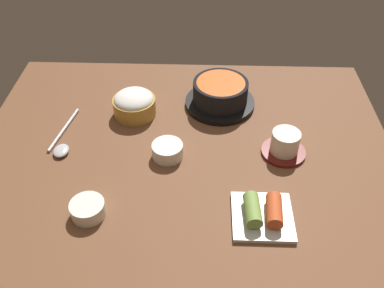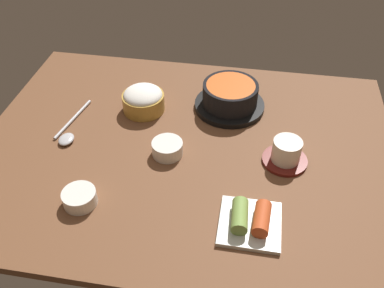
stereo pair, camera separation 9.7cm
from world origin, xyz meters
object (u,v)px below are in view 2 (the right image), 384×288
Objects in this scene: kimchi_plate at (250,220)px; rice_bowl at (143,99)px; stone_pot at (230,97)px; banchan_cup_center at (167,148)px; spoon at (69,132)px; side_bowl_near at (80,197)px; tea_cup_with_saucer at (286,153)px.

rice_bowl is at bearing 132.00° from kimchi_plate.
stone_pot reaches higher than banchan_cup_center.
kimchi_plate reaches higher than spoon.
tea_cup_with_saucer is at bearing 25.17° from side_bowl_near.
tea_cup_with_saucer is at bearing -51.68° from stone_pot.
banchan_cup_center reaches higher than side_bowl_near.
side_bowl_near is (-41.94, -19.71, -1.03)cm from tea_cup_with_saucer.
side_bowl_near is 23.43cm from spoon.
spoon is at bearing -140.81° from rice_bowl.
stone_pot is at bearing 58.69° from banchan_cup_center.
rice_bowl is 34.04cm from side_bowl_near.
kimchi_plate is 50.55cm from spoon.
spoon is at bearing 173.54° from banchan_cup_center.
stone_pot is 1.68× the size of rice_bowl.
rice_bowl reaches higher than tea_cup_with_saucer.
kimchi_plate reaches higher than banchan_cup_center.
tea_cup_with_saucer reaches higher than banchan_cup_center.
kimchi_plate is 1.72× the size of side_bowl_near.
stone_pot reaches higher than spoon.
rice_bowl reaches higher than side_bowl_near.
side_bowl_near is at bearing -179.91° from kimchi_plate.
spoon is (-38.19, -17.63, -2.86)cm from stone_pot.
rice_bowl is 0.59× the size of spoon.
tea_cup_with_saucer reaches higher than spoon.
banchan_cup_center is at bearing -6.46° from spoon.
kimchi_plate is at bearing -78.26° from stone_pot.
rice_bowl is 18.71cm from banchan_cup_center.
kimchi_plate is at bearing 0.09° from side_bowl_near.
tea_cup_with_saucer is 1.43× the size of banchan_cup_center.
stone_pot reaches higher than tea_cup_with_saucer.
rice_bowl reaches higher than spoon.
banchan_cup_center is 25.89cm from spoon.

